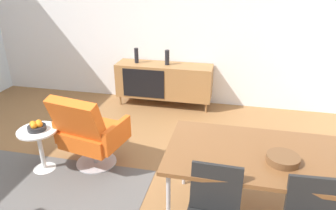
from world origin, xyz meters
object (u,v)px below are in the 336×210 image
Objects in this scene: vase_sculptural_dark at (167,57)px; dining_table at (261,157)px; lounge_chair_red at (89,131)px; vase_cobalt at (136,55)px; sideboard at (164,81)px; fruit_bowl at (37,126)px; wooden_bowl_on_table at (283,159)px; side_table_round at (40,145)px.

dining_table is at bearing -60.78° from vase_sculptural_dark.
lounge_chair_red reaches higher than dining_table.
sideboard is at bearing -0.23° from vase_cobalt.
lounge_chair_red is 4.73× the size of fruit_bowl.
sideboard is 6.15× the size of wooden_bowl_on_table.
vase_cobalt reaches higher than wooden_bowl_on_table.
fruit_bowl is (-0.95, -2.14, 0.12)m from sideboard.
vase_cobalt is 2.00m from lounge_chair_red.
lounge_chair_red is 1.82× the size of side_table_round.
wooden_bowl_on_table reaches higher than side_table_round.
dining_table is 8.00× the size of fruit_bowl.
sideboard is 2.00m from lounge_chair_red.
wooden_bowl_on_table reaches higher than dining_table.
vase_cobalt is 0.16× the size of dining_table.
vase_cobalt reaches higher than side_table_round.
fruit_bowl is at bearing 172.64° from dining_table.
side_table_round is (-0.54, -0.18, -0.15)m from lounge_chair_red.
vase_cobalt is 3.26m from wooden_bowl_on_table.
vase_sculptural_dark is (0.05, 0.00, 0.40)m from sideboard.
vase_cobalt reaches higher than vase_sculptural_dark.
sideboard is 3.01m from wooden_bowl_on_table.
vase_sculptural_dark is at bearing 119.22° from dining_table.
lounge_chair_red reaches higher than sideboard.
sideboard reaches higher than side_table_round.
vase_sculptural_dark is 0.94× the size of wooden_bowl_on_table.
dining_table is at bearing -7.36° from side_table_round.
sideboard is at bearing 65.96° from fruit_bowl.
wooden_bowl_on_table is (1.52, -2.54, -0.07)m from vase_sculptural_dark.
dining_table is (1.42, -2.44, 0.26)m from sideboard.
lounge_chair_red is at bearing -102.03° from sideboard.
sideboard reaches higher than fruit_bowl.
dining_table is 3.08× the size of side_table_round.
fruit_bowl is (-2.37, 0.31, -0.13)m from dining_table.
vase_sculptural_dark is at bearing 64.80° from fruit_bowl.
fruit_bowl is (-0.48, -2.14, -0.28)m from vase_cobalt.
sideboard is 1.69× the size of lounge_chair_red.
side_table_round is (-1.01, -2.14, -0.52)m from vase_sculptural_dark.
sideboard is 1.00× the size of dining_table.
side_table_round is at bearing -114.06° from sideboard.
wooden_bowl_on_table is at bearing -9.12° from fruit_bowl.
lounge_chair_red is at bearing 165.28° from dining_table.
vase_cobalt is 2.21m from fruit_bowl.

